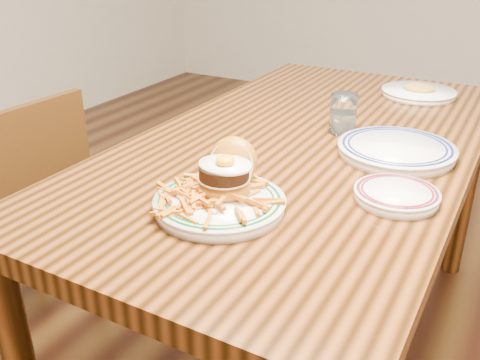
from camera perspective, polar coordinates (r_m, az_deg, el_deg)
The scene contains 8 objects.
floor at distance 1.88m, azimuth 6.03°, elevation -17.50°, with size 6.00×6.00×0.00m, color black.
table at distance 1.51m, azimuth 7.15°, elevation 1.35°, with size 0.85×1.60×0.75m.
chair_left at distance 1.82m, azimuth -22.18°, elevation -3.71°, with size 0.40×0.40×0.83m.
main_plate at distance 1.08m, azimuth -1.94°, elevation -1.21°, with size 0.27×0.28×0.13m.
side_plate at distance 1.16m, azimuth 16.36°, elevation -1.47°, with size 0.18×0.18×0.03m.
rear_plate at distance 1.40m, azimuth 16.34°, elevation 3.16°, with size 0.29×0.29×0.03m.
water_glass at distance 1.52m, azimuth 10.93°, elevation 6.74°, with size 0.07×0.07×0.11m.
far_plate at distance 1.94m, azimuth 18.52°, elevation 8.88°, with size 0.25×0.25×0.04m.
Camera 1 is at (0.50, -1.29, 1.27)m, focal length 40.00 mm.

